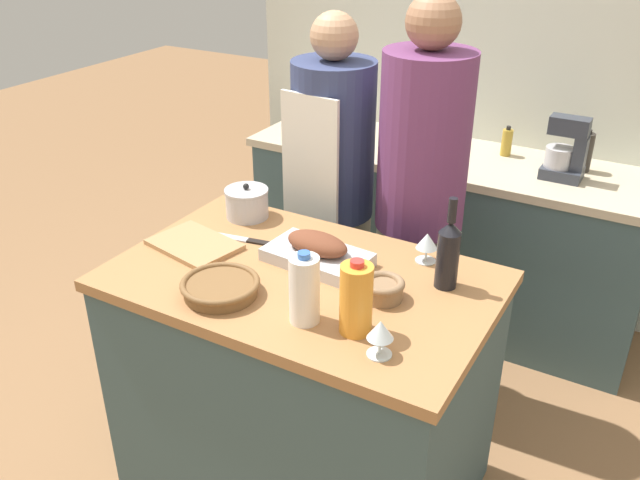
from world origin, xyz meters
The scene contains 20 objects.
ground_plane centered at (0.00, 0.00, 0.00)m, with size 12.00×12.00×0.00m, color #8E6642.
kitchen_island centered at (0.00, 0.00, 0.46)m, with size 1.27×0.80×0.93m.
back_counter centered at (0.00, 1.42, 0.45)m, with size 2.05×0.60×0.89m.
back_wall centered at (0.00, 1.77, 1.27)m, with size 2.55×0.10×2.55m.
roasting_pan centered at (0.00, 0.10, 0.97)m, with size 0.37×0.23×0.11m.
wicker_basket centered at (-0.16, -0.23, 0.95)m, with size 0.25×0.25×0.05m.
cutting_board centered at (-0.44, -0.02, 0.93)m, with size 0.34×0.27×0.02m.
stock_pot centered at (-0.42, 0.28, 0.98)m, with size 0.17×0.17×0.14m.
mixing_bowl centered at (0.29, 0.01, 0.96)m, with size 0.14×0.14×0.07m.
juice_jug centered at (0.30, -0.19, 1.04)m, with size 0.10×0.10×0.23m.
milk_jug centered at (0.14, -0.22, 1.03)m, with size 0.09×0.09×0.23m.
wine_bottle_green centered at (0.44, 0.18, 1.05)m, with size 0.07×0.07×0.31m.
wine_glass_left centered at (0.41, -0.26, 1.00)m, with size 0.07×0.07×0.11m.
wine_glass_right centered at (0.32, 0.30, 1.00)m, with size 0.07×0.07×0.11m.
knife_chef centered at (-0.32, 0.11, 0.93)m, with size 0.24×0.07×0.01m.
stand_mixer centered at (0.54, 1.39, 1.01)m, with size 0.18×0.14×0.29m.
condiment_bottle_tall centered at (0.24, 1.55, 0.96)m, with size 0.05×0.05×0.15m.
condiment_bottle_short centered at (0.61, 1.53, 0.99)m, with size 0.07×0.07×0.20m.
person_cook_aproned centered at (-0.28, 0.72, 0.91)m, with size 0.35×0.36×1.65m.
person_cook_guest centered at (0.13, 0.71, 0.97)m, with size 0.36×0.36×1.75m.
Camera 1 is at (1.02, -1.65, 2.08)m, focal length 38.00 mm.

